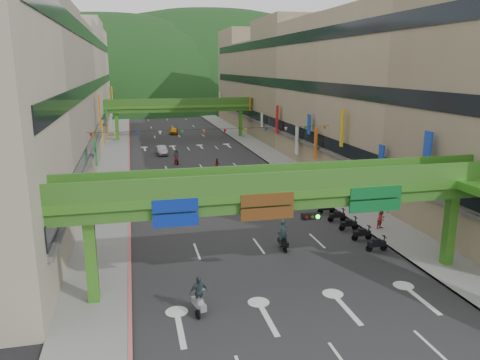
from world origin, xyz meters
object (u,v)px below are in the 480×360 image
(scooter_rider_near, at_px, (283,236))
(pedestrian_red, at_px, (381,220))
(car_silver, at_px, (162,150))
(car_yellow, at_px, (174,131))
(scooter_rider_mid, at_px, (217,166))
(overpass_near, at_px, (306,201))

(scooter_rider_near, distance_m, pedestrian_red, 9.07)
(car_silver, distance_m, car_yellow, 21.54)
(pedestrian_red, bearing_deg, car_yellow, 75.81)
(scooter_rider_near, bearing_deg, scooter_rider_mid, 90.36)
(car_silver, height_order, car_yellow, car_silver)
(scooter_rider_near, distance_m, car_yellow, 60.22)
(scooter_rider_near, xyz_separation_m, pedestrian_red, (8.83, 2.07, -0.23))
(overpass_near, distance_m, pedestrian_red, 12.90)
(scooter_rider_near, relative_size, scooter_rider_mid, 1.20)
(overpass_near, bearing_deg, scooter_rider_mid, 89.23)
(overpass_near, bearing_deg, pedestrian_red, 39.27)
(scooter_rider_mid, bearing_deg, car_yellow, 93.30)
(car_yellow, bearing_deg, car_silver, -91.76)
(car_silver, bearing_deg, car_yellow, 76.58)
(car_silver, xyz_separation_m, pedestrian_red, (14.72, -36.89, 0.16))
(scooter_rider_mid, distance_m, pedestrian_red, 24.55)
(scooter_rider_mid, distance_m, car_yellow, 35.33)
(overpass_near, distance_m, car_yellow, 65.97)
(car_silver, bearing_deg, scooter_rider_mid, -71.30)
(scooter_rider_mid, relative_size, car_silver, 0.46)
(scooter_rider_near, xyz_separation_m, car_silver, (-5.89, 38.96, -0.39))
(car_silver, relative_size, car_yellow, 1.06)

